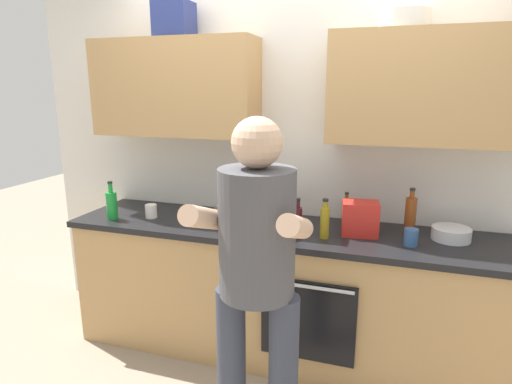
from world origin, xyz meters
TOP-DOWN VIEW (x-y plane):
  - ground_plane at (0.00, 0.00)m, footprint 12.00×12.00m
  - back_wall_unit at (-0.00, 0.27)m, footprint 4.00×0.38m
  - counter at (0.00, -0.00)m, footprint 2.84×0.67m
  - person_standing at (0.10, -0.85)m, footprint 0.49×0.45m
  - bottle_hotsauce at (-0.22, 0.04)m, footprint 0.06×0.06m
  - bottle_syrup at (0.38, 0.20)m, footprint 0.06×0.06m
  - bottle_soda at (-1.16, -0.17)m, footprint 0.07×0.07m
  - bottle_vinegar at (0.77, 0.10)m, footprint 0.07×0.07m
  - bottle_wine at (0.11, -0.06)m, footprint 0.06×0.06m
  - bottle_soy at (-0.10, 0.12)m, footprint 0.05×0.05m
  - bottle_oil at (0.28, -0.11)m, footprint 0.05×0.05m
  - cup_tea at (0.77, -0.08)m, footprint 0.08×0.08m
  - cup_coffee at (-0.92, -0.06)m, footprint 0.08×0.08m
  - cup_stoneware at (-0.45, 0.04)m, footprint 0.08×0.08m
  - mixing_bowl at (1.00, 0.09)m, footprint 0.22×0.22m
  - potted_herb at (-0.03, -0.14)m, footprint 0.18×0.18m
  - grocery_bag_crisps at (0.48, 0.02)m, footprint 0.24×0.19m

SIDE VIEW (x-z plane):
  - ground_plane at x=0.00m, z-range 0.00..0.00m
  - counter at x=0.00m, z-range 0.00..0.90m
  - mixing_bowl at x=1.00m, z-range 0.90..0.97m
  - cup_coffee at x=-0.92m, z-range 0.90..0.99m
  - cup_tea at x=0.77m, z-range 0.90..1.00m
  - cup_stoneware at x=-0.45m, z-range 0.90..1.00m
  - bottle_soy at x=-0.10m, z-range 0.88..1.08m
  - person_standing at x=0.10m, z-range 0.15..1.82m
  - bottle_wine at x=0.11m, z-range 0.88..1.10m
  - bottle_syrup at x=0.38m, z-range 0.88..1.10m
  - bottle_hotsauce at x=-0.22m, z-range 0.88..1.11m
  - bottle_soda at x=-1.16m, z-range 0.87..1.13m
  - grocery_bag_crisps at x=0.48m, z-range 0.90..1.11m
  - bottle_oil at x=0.28m, z-range 0.88..1.13m
  - bottle_vinegar at x=0.77m, z-range 0.88..1.17m
  - potted_herb at x=-0.03m, z-range 0.92..1.17m
  - back_wall_unit at x=0.00m, z-range 0.25..2.75m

